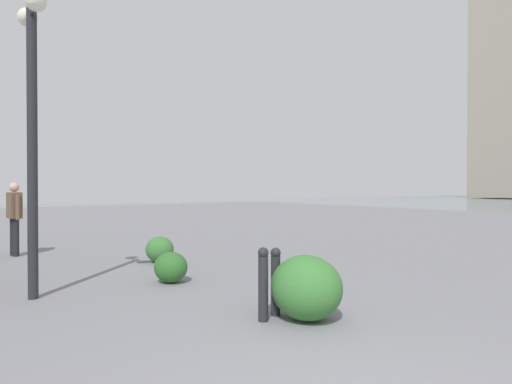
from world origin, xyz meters
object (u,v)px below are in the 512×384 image
object	(u,v)px
pedestrian	(14,213)
bollard_near	(263,283)
bollard_mid	(276,280)
lamppost	(32,102)

from	to	relation	value
pedestrian	bollard_near	distance (m)	7.53
bollard_mid	pedestrian	bearing A→B (deg)	15.50
lamppost	bollard_mid	world-z (taller)	lamppost
bollard_near	bollard_mid	size ratio (longest dim) A/B	1.04
lamppost	bollard_mid	distance (m)	4.27
pedestrian	bollard_mid	size ratio (longest dim) A/B	2.01
bollard_near	lamppost	bearing A→B (deg)	36.39
pedestrian	bollard_near	world-z (taller)	pedestrian
pedestrian	bollard_near	size ratio (longest dim) A/B	1.93
pedestrian	bollard_mid	xyz separation A→B (m)	(-7.21, -2.00, -0.55)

